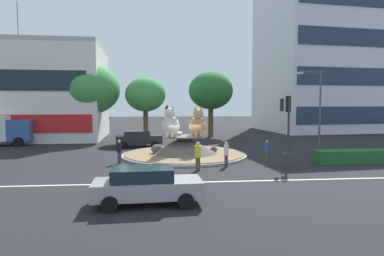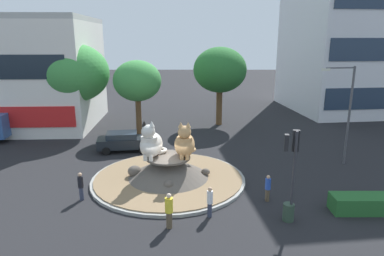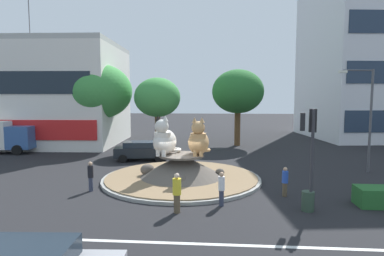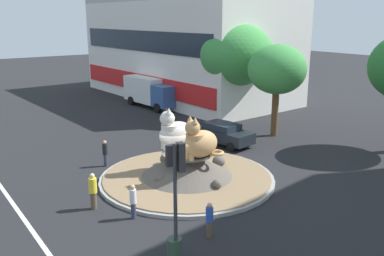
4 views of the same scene
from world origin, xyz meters
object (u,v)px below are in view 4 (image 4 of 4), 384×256
object	(u,v)px
delivery_box_truck	(150,91)
litter_bin	(175,250)
traffic_light_mast	(177,176)
second_tree_near_tower	(277,70)
cat_statue_calico	(199,142)
pedestrian_yellow_shirt	(93,190)
shophouse_block	(185,48)
sedan_on_far_lane	(224,133)
pedestrian_white_shirt	(133,201)
third_tree_left	(236,55)
cat_statue_white	(175,133)
pedestrian_blue_shirt	(209,219)
pedestrian_black_shirt	(105,153)

from	to	relation	value
delivery_box_truck	litter_bin	size ratio (longest dim) A/B	7.95
traffic_light_mast	second_tree_near_tower	world-z (taller)	second_tree_near_tower
cat_statue_calico	pedestrian_yellow_shirt	world-z (taller)	cat_statue_calico
shophouse_block	sedan_on_far_lane	world-z (taller)	shophouse_block
pedestrian_white_shirt	litter_bin	world-z (taller)	pedestrian_white_shirt
third_tree_left	traffic_light_mast	bearing A→B (deg)	-46.83
cat_statue_white	third_tree_left	distance (m)	15.04
pedestrian_white_shirt	traffic_light_mast	bearing A→B (deg)	-108.41
shophouse_block	delivery_box_truck	bearing A→B (deg)	-67.77
cat_statue_calico	sedan_on_far_lane	xyz separation A→B (m)	(-5.01, 5.93, -1.64)
pedestrian_blue_shirt	shophouse_block	bearing A→B (deg)	7.32
second_tree_near_tower	pedestrian_white_shirt	xyz separation A→B (m)	(5.85, -15.28, -4.19)
litter_bin	pedestrian_white_shirt	bearing A→B (deg)	174.72
cat_statue_white	traffic_light_mast	world-z (taller)	traffic_light_mast
cat_statue_white	litter_bin	world-z (taller)	cat_statue_white
traffic_light_mast	pedestrian_white_shirt	size ratio (longest dim) A/B	2.83
sedan_on_far_lane	shophouse_block	bearing A→B (deg)	144.73
cat_statue_white	third_tree_left	size ratio (longest dim) A/B	0.30
delivery_box_truck	litter_bin	xyz separation A→B (m)	(24.52, -13.36, -1.16)
second_tree_near_tower	third_tree_left	world-z (taller)	third_tree_left
traffic_light_mast	third_tree_left	xyz separation A→B (m)	(-15.84, 16.89, 2.27)
cat_statue_white	pedestrian_white_shirt	distance (m)	5.97
pedestrian_blue_shirt	pedestrian_black_shirt	size ratio (longest dim) A/B	0.94
pedestrian_yellow_shirt	pedestrian_white_shirt	bearing A→B (deg)	50.51
second_tree_near_tower	pedestrian_white_shirt	world-z (taller)	second_tree_near_tower
cat_statue_white	delivery_box_truck	xyz separation A→B (m)	(-17.16, 8.41, -0.89)
cat_statue_calico	traffic_light_mast	distance (m)	7.34
cat_statue_calico	sedan_on_far_lane	bearing A→B (deg)	-140.99
pedestrian_black_shirt	delivery_box_truck	xyz separation A→B (m)	(-13.51, 11.12, 0.73)
traffic_light_mast	sedan_on_far_lane	xyz separation A→B (m)	(-10.31, 10.91, -2.58)
pedestrian_black_shirt	traffic_light_mast	bearing A→B (deg)	-77.80
pedestrian_blue_shirt	litter_bin	world-z (taller)	pedestrian_blue_shirt
second_tree_near_tower	pedestrian_yellow_shirt	size ratio (longest dim) A/B	3.87
second_tree_near_tower	litter_bin	xyz separation A→B (m)	(9.75, -15.64, -4.61)
traffic_light_mast	pedestrian_yellow_shirt	xyz separation A→B (m)	(-5.93, -0.80, -2.45)
third_tree_left	pedestrian_yellow_shirt	xyz separation A→B (m)	(9.90, -17.69, -4.73)
cat_statue_calico	shophouse_block	size ratio (longest dim) A/B	0.09
shophouse_block	pedestrian_black_shirt	size ratio (longest dim) A/B	15.60
cat_statue_white	shophouse_block	xyz separation A→B (m)	(-20.10, 14.76, 2.95)
pedestrian_black_shirt	delivery_box_truck	size ratio (longest dim) A/B	0.23
cat_statue_white	pedestrian_blue_shirt	size ratio (longest dim) A/B	1.62
pedestrian_black_shirt	sedan_on_far_lane	distance (m)	8.80
delivery_box_truck	litter_bin	world-z (taller)	delivery_box_truck
traffic_light_mast	pedestrian_white_shirt	bearing A→B (deg)	96.63
traffic_light_mast	shophouse_block	xyz separation A→B (m)	(-27.50, 19.61, 2.05)
pedestrian_white_shirt	pedestrian_yellow_shirt	size ratio (longest dim) A/B	0.91
pedestrian_black_shirt	cat_statue_white	bearing A→B (deg)	-30.30
cat_statue_calico	third_tree_left	size ratio (longest dim) A/B	0.28
pedestrian_black_shirt	third_tree_left	bearing A→B (deg)	41.16
cat_statue_white	sedan_on_far_lane	size ratio (longest dim) A/B	0.55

